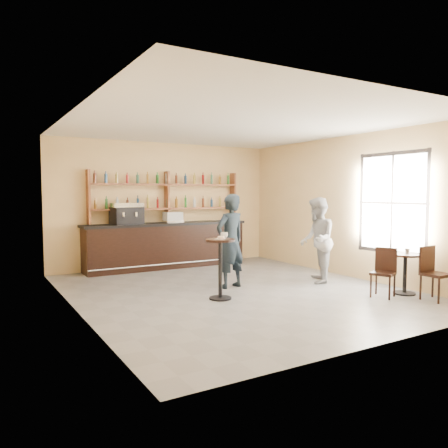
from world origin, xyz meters
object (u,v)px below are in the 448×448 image
pastry_case (173,217)px  man_main (230,241)px  patron_second (317,240)px  cafe_table (405,274)px  chair_south (436,274)px  chair_west (383,273)px  pedestal_table (220,269)px  espresso_machine (127,214)px  bar_counter (167,245)px

pastry_case → man_main: 2.86m
patron_second → pastry_case: bearing=-112.5°
cafe_table → chair_south: chair_south is taller
pastry_case → chair_south: bearing=-59.2°
chair_west → pastry_case: bearing=177.8°
pedestal_table → pastry_case: bearing=79.7°
espresso_machine → bar_counter: bearing=-6.8°
chair_south → pastry_case: bearing=114.7°
chair_west → espresso_machine: bearing=-171.3°
pedestal_table → bar_counter: bearing=82.4°
espresso_machine → chair_west: bearing=-63.9°
bar_counter → patron_second: (2.02, -3.35, 0.33)m
espresso_machine → pastry_case: espresso_machine is taller
espresso_machine → pedestal_table: (0.56, -3.57, -0.86)m
pastry_case → pedestal_table: 3.70m
pedestal_table → chair_south: size_ratio=1.14×
pastry_case → cafe_table: bearing=-57.0°
chair_south → patron_second: patron_second is taller
bar_counter → espresso_machine: bearing=180.0°
pedestal_table → cafe_table: 3.50m
pastry_case → chair_west: bearing=-62.1°
man_main → patron_second: size_ratio=1.04×
cafe_table → man_main: bearing=139.6°
man_main → patron_second: 1.91m
man_main → chair_west: (1.99, -2.11, -0.49)m
bar_counter → man_main: size_ratio=2.25×
chair_west → bar_counter: bearing=179.5°
chair_west → chair_south: (0.60, -0.65, 0.03)m
espresso_machine → pedestal_table: 3.71m
pedestal_table → man_main: size_ratio=0.58×
espresso_machine → man_main: size_ratio=0.38×
pedestal_table → espresso_machine: bearing=98.9°
man_main → pedestal_table: bearing=36.8°
pedestal_table → patron_second: patron_second is taller
cafe_table → chair_west: size_ratio=0.86×
espresso_machine → cafe_table: 6.33m
bar_counter → chair_west: 5.40m
man_main → patron_second: (1.84, -0.51, -0.03)m
bar_counter → espresso_machine: (-1.03, 0.00, 0.83)m
patron_second → man_main: bearing=-66.9°
pastry_case → patron_second: bearing=-55.1°
bar_counter → patron_second: 3.92m
bar_counter → espresso_machine: size_ratio=5.86×
pastry_case → patron_second: patron_second is taller
pedestal_table → chair_south: (3.24, -2.03, -0.07)m
chair_west → chair_south: chair_south is taller
espresso_machine → chair_south: (3.80, -5.60, -0.93)m
chair_south → bar_counter: bearing=116.2°
pedestal_table → cafe_table: (3.19, -1.43, -0.16)m
man_main → patron_second: bearing=152.9°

